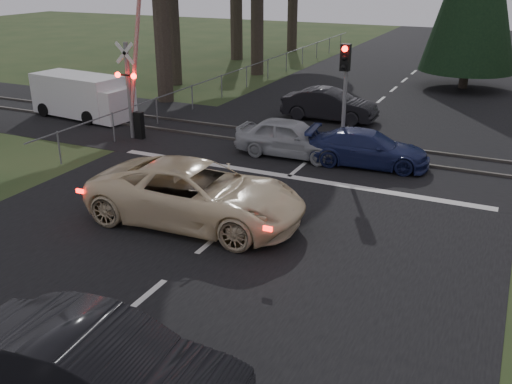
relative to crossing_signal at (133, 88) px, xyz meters
The scene contains 15 objects.
ground 12.37m from the crossing_signal, 53.38° to the right, with size 120.00×120.00×0.00m, color #283C1B.
road 7.56m from the crossing_signal, ahead, with size 14.00×100.00×0.01m, color black.
rail_corridor 7.88m from the crossing_signal, 16.92° to the left, with size 120.00×8.00×0.01m, color black.
stop_line 7.72m from the crossing_signal, 12.30° to the right, with size 13.00×0.35×0.00m, color silver.
rail_near 7.68m from the crossing_signal, 11.00° to the left, with size 120.00×0.12×0.10m, color #59544C.
rail_far 8.13m from the crossing_signal, 22.50° to the left, with size 120.00×0.12×0.10m, color #59544C.
crossing_signal is the anchor object (origin of this frame).
traffic_signal_center 8.36m from the crossing_signal, ahead, with size 0.32×0.48×4.10m.
fence_left 12.89m from the crossing_signal, 92.37° to the left, with size 0.10×36.00×1.20m, color slate, non-canonical shape.
cream_coupe 8.77m from the crossing_signal, 43.11° to the right, with size 2.73×5.92×1.65m, color beige.
dark_hatchback 15.51m from the crossing_signal, 55.90° to the right, with size 1.66×4.76×1.57m, color black.
silver_car 6.63m from the crossing_signal, ahead, with size 1.63×4.05×1.38m, color #A8ACB1.
blue_sedan 9.44m from the crossing_signal, ahead, with size 1.72×4.24×1.23m, color navy.
dark_car_far 8.75m from the crossing_signal, 44.80° to the left, with size 1.48×4.23×1.39m, color black.
white_van 4.64m from the crossing_signal, 156.78° to the left, with size 5.10×2.30×1.93m.
Camera 1 is at (6.55, -8.37, 6.57)m, focal length 40.00 mm.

